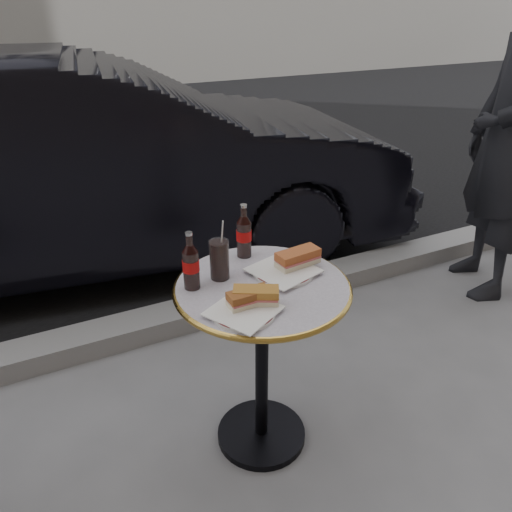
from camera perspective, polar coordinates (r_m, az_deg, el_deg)
name	(u,v)px	position (r m, az deg, el deg)	size (l,w,h in m)	color
ground	(261,436)	(2.20, 0.61, -19.85)	(80.00, 80.00, 0.00)	slate
asphalt_road	(76,146)	(6.56, -19.90, 11.74)	(40.00, 8.00, 0.00)	black
curb	(188,315)	(2.81, -7.75, -6.72)	(40.00, 0.20, 0.12)	gray
bistro_table	(262,367)	(1.95, 0.67, -12.55)	(0.62, 0.62, 0.73)	#BAB2C4
plate_left	(243,313)	(1.58, -1.44, -6.48)	(0.20, 0.20, 0.01)	silver
plate_right	(283,272)	(1.80, 3.13, -1.83)	(0.22, 0.22, 0.01)	white
sandwich_left_a	(249,298)	(1.59, -0.82, -4.88)	(0.14, 0.06, 0.05)	brown
sandwich_left_b	(256,296)	(1.60, -0.01, -4.63)	(0.15, 0.07, 0.05)	#B0732C
sandwich_right	(298,259)	(1.82, 4.80, -0.30)	(0.16, 0.08, 0.06)	#B0582C
cola_bottle_left	(191,261)	(1.68, -7.49, -0.52)	(0.06, 0.06, 0.21)	black
cola_bottle_right	(244,231)	(1.87, -1.39, 2.91)	(0.06, 0.06, 0.21)	black
cola_glass	(219,260)	(1.74, -4.21, -0.41)	(0.07, 0.07, 0.14)	black
parked_car	(93,164)	(3.40, -18.09, 9.94)	(4.05, 1.40, 1.33)	black
pedestrian	(511,140)	(3.14, 27.12, 11.72)	(0.67, 0.44, 1.84)	black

